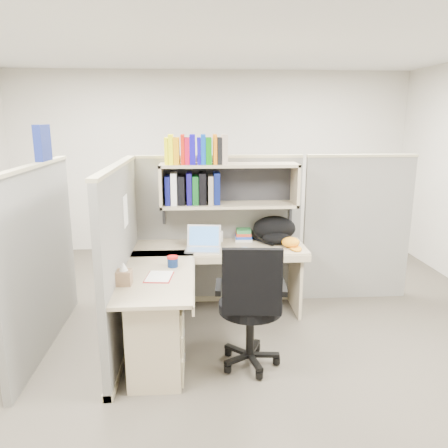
{
  "coord_description": "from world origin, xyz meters",
  "views": [
    {
      "loc": [
        -0.24,
        -3.7,
        2.0
      ],
      "look_at": [
        0.02,
        0.25,
        1.04
      ],
      "focal_mm": 35.0,
      "sensor_mm": 36.0,
      "label": 1
    }
  ],
  "objects": [
    {
      "name": "ground",
      "position": [
        0.0,
        0.0,
        0.0
      ],
      "size": [
        6.0,
        6.0,
        0.0
      ],
      "primitive_type": "plane",
      "color": "#332E27",
      "rests_on": "ground"
    },
    {
      "name": "room_shell",
      "position": [
        0.0,
        0.0,
        1.62
      ],
      "size": [
        6.0,
        6.0,
        6.0
      ],
      "color": "#B0AA9F",
      "rests_on": "ground"
    },
    {
      "name": "cubicle",
      "position": [
        -0.37,
        0.45,
        0.91
      ],
      "size": [
        3.79,
        1.84,
        1.95
      ],
      "color": "#63635E",
      "rests_on": "ground"
    },
    {
      "name": "desk",
      "position": [
        -0.41,
        -0.29,
        0.44
      ],
      "size": [
        1.74,
        1.75,
        0.73
      ],
      "color": "tan",
      "rests_on": "ground"
    },
    {
      "name": "laptop",
      "position": [
        -0.18,
        0.43,
        0.85
      ],
      "size": [
        0.38,
        0.38,
        0.24
      ],
      "primitive_type": null,
      "rotation": [
        0.0,
        0.0,
        -0.12
      ],
      "color": "silver",
      "rests_on": "desk"
    },
    {
      "name": "backpack",
      "position": [
        0.59,
        0.69,
        0.86
      ],
      "size": [
        0.53,
        0.45,
        0.27
      ],
      "primitive_type": null,
      "rotation": [
        0.0,
        0.0,
        0.25
      ],
      "color": "black",
      "rests_on": "desk"
    },
    {
      "name": "orange_cap",
      "position": [
        0.71,
        0.5,
        0.78
      ],
      "size": [
        0.24,
        0.26,
        0.1
      ],
      "primitive_type": null,
      "rotation": [
        0.0,
        0.0,
        0.35
      ],
      "color": "orange",
      "rests_on": "desk"
    },
    {
      "name": "snack_canister",
      "position": [
        -0.45,
        -0.03,
        0.78
      ],
      "size": [
        0.1,
        0.1,
        0.1
      ],
      "color": "#0D214E",
      "rests_on": "desk"
    },
    {
      "name": "tissue_box",
      "position": [
        -0.81,
        -0.44,
        0.82
      ],
      "size": [
        0.12,
        0.12,
        0.18
      ],
      "primitive_type": null,
      "rotation": [
        0.0,
        0.0,
        -0.03
      ],
      "color": "#87694C",
      "rests_on": "desk"
    },
    {
      "name": "mouse",
      "position": [
        0.24,
        0.43,
        0.75
      ],
      "size": [
        0.1,
        0.08,
        0.03
      ],
      "primitive_type": "ellipsoid",
      "rotation": [
        0.0,
        0.0,
        -0.35
      ],
      "color": "#8BA5C5",
      "rests_on": "desk"
    },
    {
      "name": "paper_cup",
      "position": [
        0.0,
        0.76,
        0.78
      ],
      "size": [
        0.09,
        0.09,
        0.11
      ],
      "primitive_type": "cylinder",
      "rotation": [
        0.0,
        0.0,
        -0.21
      ],
      "color": "silver",
      "rests_on": "desk"
    },
    {
      "name": "book_stack",
      "position": [
        0.27,
        0.82,
        0.79
      ],
      "size": [
        0.19,
        0.25,
        0.12
      ],
      "primitive_type": null,
      "rotation": [
        0.0,
        0.0,
        -0.05
      ],
      "color": "slate",
      "rests_on": "desk"
    },
    {
      "name": "loose_paper",
      "position": [
        -0.55,
        -0.27,
        0.73
      ],
      "size": [
        0.22,
        0.28,
        0.0
      ],
      "primitive_type": null,
      "rotation": [
        0.0,
        0.0,
        -0.11
      ],
      "color": "silver",
      "rests_on": "desk"
    },
    {
      "name": "task_chair",
      "position": [
        0.18,
        -0.51,
        0.38
      ],
      "size": [
        0.58,
        0.54,
        1.08
      ],
      "color": "black",
      "rests_on": "ground"
    }
  ]
}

